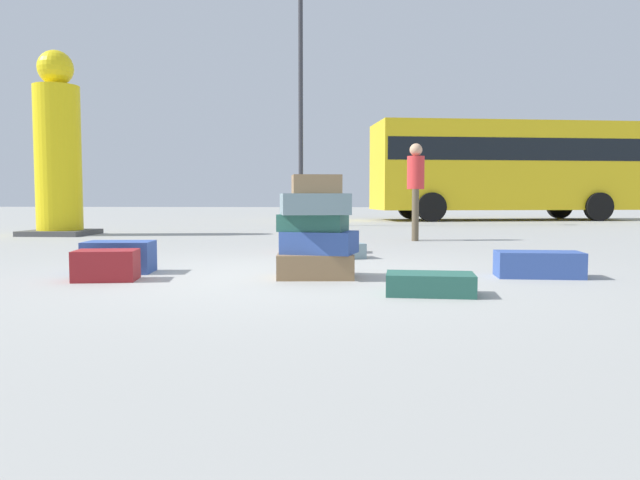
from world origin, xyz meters
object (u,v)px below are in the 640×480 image
suitcase_maroon_foreground_near (320,241)px  lamp_post (301,60)px  suitcase_teal_behind_tower (430,284)px  yellow_dummy_statue (58,154)px  suitcase_maroon_foreground_far (106,265)px  parked_bus (501,164)px  person_bearded_onlooker (416,182)px  suitcase_slate_white_trunk (342,251)px  suitcase_navy_upright_blue (539,264)px  suitcase_tower (316,233)px  suitcase_navy_right_side (119,257)px

suitcase_maroon_foreground_near → lamp_post: lamp_post is taller
suitcase_teal_behind_tower → yellow_dummy_statue: yellow_dummy_statue is taller
suitcase_teal_behind_tower → lamp_post: lamp_post is taller
suitcase_maroon_foreground_far → parked_bus: (6.76, 15.36, 1.69)m
suitcase_maroon_foreground_far → yellow_dummy_statue: yellow_dummy_statue is taller
suitcase_teal_behind_tower → person_bearded_onlooker: (0.34, 6.01, 0.93)m
suitcase_slate_white_trunk → parked_bus: size_ratio=0.06×
parked_bus → suitcase_navy_upright_blue: bearing=-111.1°
suitcase_tower → person_bearded_onlooker: size_ratio=0.58×
suitcase_maroon_foreground_near → yellow_dummy_statue: size_ratio=0.21×
suitcase_maroon_foreground_near → lamp_post: bearing=98.8°
suitcase_tower → suitcase_maroon_foreground_far: bearing=-169.9°
suitcase_teal_behind_tower → lamp_post: bearing=104.6°
suitcase_teal_behind_tower → person_bearded_onlooker: person_bearded_onlooker is taller
suitcase_slate_white_trunk → suitcase_navy_upright_blue: bearing=-62.0°
suitcase_maroon_foreground_near → person_bearded_onlooker: size_ratio=0.46×
suitcase_maroon_foreground_near → person_bearded_onlooker: (1.48, 2.42, 0.86)m
suitcase_teal_behind_tower → suitcase_slate_white_trunk: size_ratio=1.31×
suitcase_navy_upright_blue → suitcase_slate_white_trunk: bearing=140.9°
suitcase_teal_behind_tower → suitcase_navy_upright_blue: (1.13, 1.13, 0.04)m
suitcase_tower → person_bearded_onlooker: 5.26m
suitcase_navy_right_side → lamp_post: (0.74, 10.10, 4.13)m
suitcase_navy_upright_blue → parked_bus: parked_bus is taller
suitcase_teal_behind_tower → lamp_post: (-2.24, 11.28, 4.20)m
person_bearded_onlooker → lamp_post: lamp_post is taller
suitcase_maroon_foreground_far → yellow_dummy_statue: (-3.75, 6.40, 1.47)m
suitcase_maroon_foreground_near → suitcase_teal_behind_tower: (1.13, -3.58, -0.07)m
suitcase_navy_right_side → lamp_post: 10.94m
suitcase_tower → suitcase_navy_right_side: bearing=173.4°
suitcase_navy_right_side → suitcase_slate_white_trunk: size_ratio=1.27×
suitcase_maroon_foreground_near → lamp_post: 8.80m
suitcase_tower → parked_bus: size_ratio=0.11×
suitcase_maroon_foreground_far → suitcase_navy_right_side: bearing=90.8°
yellow_dummy_statue → suitcase_teal_behind_tower: bearing=-46.7°
suitcase_tower → suitcase_maroon_foreground_near: 2.66m
suitcase_slate_white_trunk → yellow_dummy_statue: 7.33m
suitcase_tower → person_bearded_onlooker: bearing=75.5°
suitcase_tower → person_bearded_onlooker: person_bearded_onlooker is taller
suitcase_maroon_foreground_far → suitcase_tower: bearing=-0.4°
person_bearded_onlooker → yellow_dummy_statue: bearing=-94.1°
suitcase_teal_behind_tower → suitcase_maroon_foreground_far: size_ratio=1.24×
suitcase_navy_right_side → suitcase_maroon_foreground_far: suitcase_navy_right_side is taller
suitcase_tower → suitcase_maroon_foreground_far: (-1.89, -0.34, -0.28)m
person_bearded_onlooker → parked_bus: (3.56, 9.96, 0.82)m
suitcase_tower → suitcase_navy_right_side: suitcase_tower is taller
suitcase_maroon_foreground_near → suitcase_navy_right_side: 3.03m
yellow_dummy_statue → suitcase_maroon_foreground_near: bearing=-32.1°
suitcase_navy_right_side → parked_bus: parked_bus is taller
yellow_dummy_statue → suitcase_maroon_foreground_far: bearing=-59.7°
suitcase_teal_behind_tower → suitcase_slate_white_trunk: (-0.80, 2.79, 0.01)m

